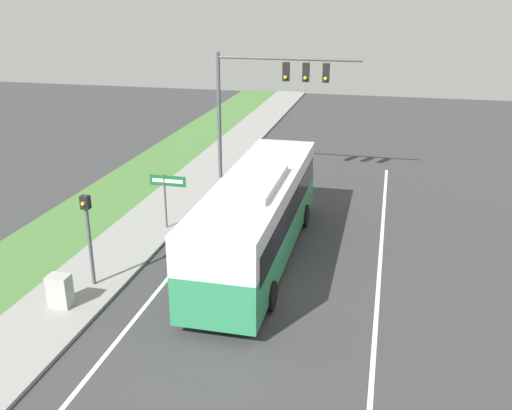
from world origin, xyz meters
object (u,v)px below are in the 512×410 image
object	(u,v)px
street_sign	(167,190)
utility_cabinet	(60,291)
signal_gantry	(266,89)
bus	(258,212)
pedestrian_signal	(88,227)

from	to	relation	value
street_sign	utility_cabinet	xyz separation A→B (m)	(-0.92, -6.80, -1.14)
signal_gantry	street_sign	size ratio (longest dim) A/B	2.94
bus	street_sign	bearing A→B (deg)	157.22
signal_gantry	bus	bearing A→B (deg)	-79.53
bus	signal_gantry	size ratio (longest dim) A/B	1.57
signal_gantry	utility_cabinet	distance (m)	15.06
pedestrian_signal	utility_cabinet	world-z (taller)	pedestrian_signal
street_sign	utility_cabinet	distance (m)	6.96
bus	pedestrian_signal	xyz separation A→B (m)	(-4.89, -3.46, 0.36)
pedestrian_signal	street_sign	world-z (taller)	pedestrian_signal
bus	pedestrian_signal	world-z (taller)	bus
signal_gantry	utility_cabinet	xyz separation A→B (m)	(-3.52, -14.01, -4.26)
street_sign	bus	bearing A→B (deg)	-22.78
utility_cabinet	street_sign	bearing A→B (deg)	82.28
signal_gantry	street_sign	xyz separation A→B (m)	(-2.60, -7.21, -3.12)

